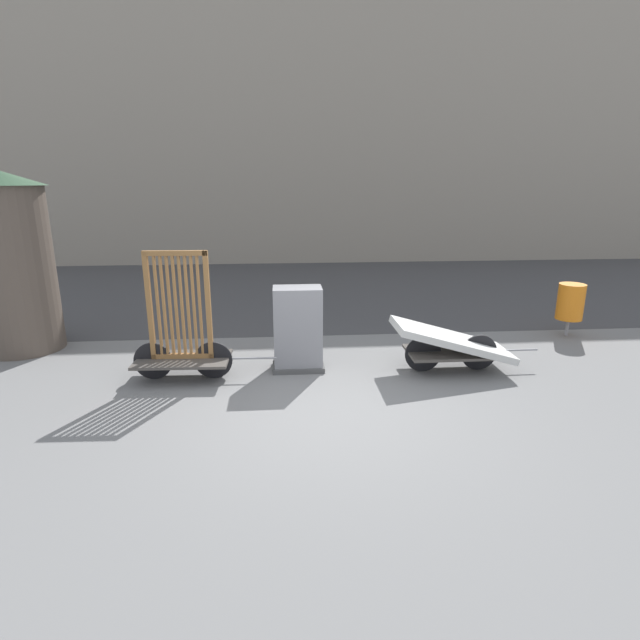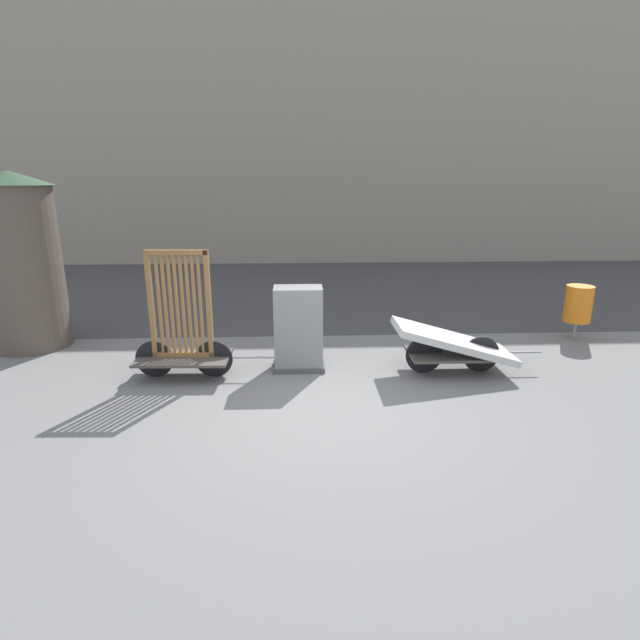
# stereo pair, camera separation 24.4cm
# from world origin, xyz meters

# --- Properties ---
(ground_plane) EXTENTS (60.00, 60.00, 0.00)m
(ground_plane) POSITION_xyz_m (0.00, 0.00, 0.00)
(ground_plane) COLOR slate
(road_strip) EXTENTS (56.00, 8.58, 0.01)m
(road_strip) POSITION_xyz_m (0.00, 7.52, 0.00)
(road_strip) COLOR #424244
(road_strip) RESTS_ON ground_plane
(building_facade) EXTENTS (48.00, 4.00, 10.00)m
(building_facade) POSITION_xyz_m (0.00, 13.80, 5.00)
(building_facade) COLOR #9E9384
(building_facade) RESTS_ON ground_plane
(bike_cart_with_bedframe) EXTENTS (2.10, 0.83, 1.91)m
(bike_cart_with_bedframe) POSITION_xyz_m (-2.03, 1.28, 0.64)
(bike_cart_with_bedframe) COLOR #4C4742
(bike_cart_with_bedframe) RESTS_ON ground_plane
(bike_cart_with_mattress) EXTENTS (2.28, 0.86, 0.80)m
(bike_cart_with_mattress) POSITION_xyz_m (2.04, 1.28, 0.44)
(bike_cart_with_mattress) COLOR #4C4742
(bike_cart_with_mattress) RESTS_ON ground_plane
(utility_cabinet) EXTENTS (0.80, 0.52, 1.30)m
(utility_cabinet) POSITION_xyz_m (-0.32, 1.55, 0.61)
(utility_cabinet) COLOR #4C4C4C
(utility_cabinet) RESTS_ON ground_plane
(trash_bin) EXTENTS (0.48, 0.48, 1.00)m
(trash_bin) POSITION_xyz_m (4.85, 2.88, 0.66)
(trash_bin) COLOR gray
(trash_bin) RESTS_ON ground_plane
(advertising_column) EXTENTS (1.43, 1.43, 3.02)m
(advertising_column) POSITION_xyz_m (-5.05, 2.88, 1.54)
(advertising_column) COLOR brown
(advertising_column) RESTS_ON ground_plane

